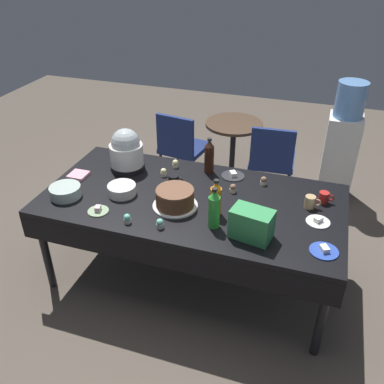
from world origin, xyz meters
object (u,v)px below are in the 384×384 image
(cupcake_cocoa, at_px, (127,219))
(coffee_mug_red, at_px, (324,197))
(glass_salad_bowl, at_px, (65,191))
(dessert_plate_sage, at_px, (98,210))
(round_cafe_table, at_px, (233,142))
(water_cooler, at_px, (341,146))
(slow_cooker, at_px, (126,151))
(coffee_mug_tan, at_px, (310,202))
(cupcake_lemon, at_px, (164,172))
(frosted_layer_cake, at_px, (175,198))
(soda_carton, at_px, (252,224))
(maroon_chair_left, at_px, (181,145))
(dessert_plate_cobalt, at_px, (324,250))
(cupcake_vanilla, at_px, (264,181))
(cupcake_berry, at_px, (175,164))
(soda_bottle_orange_juice, at_px, (216,198))
(soda_bottle_cola, at_px, (209,157))
(ceramic_snack_bowl, at_px, (122,190))
(dessert_plate_charcoal, at_px, (233,175))
(soda_bottle_lime_soda, at_px, (214,209))
(cupcake_mint, at_px, (160,224))
(potluck_table, at_px, (192,205))
(coffee_mug_black, at_px, (174,181))
(cupcake_rose, at_px, (233,188))
(maroon_chair_right, at_px, (272,158))
(dessert_plate_white, at_px, (318,221))

(cupcake_cocoa, bearing_deg, coffee_mug_red, 28.38)
(glass_salad_bowl, xyz_separation_m, dessert_plate_sage, (0.32, -0.10, -0.03))
(round_cafe_table, height_order, water_cooler, water_cooler)
(slow_cooker, relative_size, round_cafe_table, 0.49)
(coffee_mug_red, bearing_deg, coffee_mug_tan, -132.11)
(cupcake_lemon, distance_m, water_cooler, 1.95)
(frosted_layer_cake, distance_m, dessert_plate_sage, 0.54)
(soda_carton, xyz_separation_m, maroon_chair_left, (-1.06, 1.66, -0.36))
(dessert_plate_cobalt, height_order, cupcake_vanilla, cupcake_vanilla)
(dessert_plate_cobalt, height_order, cupcake_berry, cupcake_berry)
(frosted_layer_cake, bearing_deg, cupcake_lemon, 121.94)
(soda_bottle_orange_juice, bearing_deg, frosted_layer_cake, -179.44)
(soda_bottle_orange_juice, xyz_separation_m, soda_bottle_cola, (-0.21, 0.56, 0.01))
(ceramic_snack_bowl, xyz_separation_m, dessert_plate_charcoal, (0.72, 0.52, -0.03))
(frosted_layer_cake, relative_size, coffee_mug_tan, 2.82)
(soda_bottle_lime_soda, relative_size, water_cooler, 0.24)
(frosted_layer_cake, xyz_separation_m, coffee_mug_red, (1.00, 0.38, -0.03))
(glass_salad_bowl, relative_size, water_cooler, 0.18)
(glass_salad_bowl, distance_m, maroon_chair_left, 1.67)
(maroon_chair_left, bearing_deg, soda_bottle_orange_juice, -62.26)
(slow_cooker, relative_size, soda_bottle_cola, 1.17)
(cupcake_mint, distance_m, coffee_mug_tan, 1.07)
(dessert_plate_charcoal, distance_m, cupcake_cocoa, 0.99)
(coffee_mug_red, bearing_deg, dessert_plate_cobalt, -86.40)
(ceramic_snack_bowl, distance_m, soda_bottle_lime_soda, 0.78)
(frosted_layer_cake, bearing_deg, potluck_table, 61.36)
(dessert_plate_cobalt, height_order, soda_bottle_lime_soda, soda_bottle_lime_soda)
(soda_bottle_cola, xyz_separation_m, maroon_chair_left, (-0.57, 0.93, -0.40))
(dessert_plate_charcoal, xyz_separation_m, coffee_mug_black, (-0.40, -0.28, 0.04))
(glass_salad_bowl, relative_size, cupcake_lemon, 3.38)
(cupcake_vanilla, relative_size, cupcake_rose, 1.00)
(maroon_chair_right, bearing_deg, coffee_mug_red, -64.80)
(cupcake_cocoa, relative_size, coffee_mug_tan, 0.59)
(soda_bottle_lime_soda, distance_m, soda_bottle_cola, 0.74)
(dessert_plate_white, relative_size, maroon_chair_left, 0.19)
(soda_bottle_cola, height_order, coffee_mug_red, soda_bottle_cola)
(potluck_table, relative_size, cupcake_mint, 32.59)
(potluck_table, distance_m, round_cafe_table, 1.58)
(frosted_layer_cake, height_order, soda_bottle_cola, soda_bottle_cola)
(cupcake_rose, xyz_separation_m, soda_bottle_cola, (-0.26, 0.24, 0.11))
(dessert_plate_cobalt, bearing_deg, dessert_plate_sage, -178.28)
(soda_bottle_cola, xyz_separation_m, soda_carton, (0.49, -0.74, -0.04))
(cupcake_mint, relative_size, soda_bottle_cola, 0.23)
(potluck_table, bearing_deg, coffee_mug_black, 146.54)
(cupcake_lemon, height_order, maroon_chair_left, maroon_chair_left)
(dessert_plate_sage, height_order, soda_bottle_cola, soda_bottle_cola)
(frosted_layer_cake, height_order, coffee_mug_tan, frosted_layer_cake)
(soda_bottle_lime_soda, xyz_separation_m, coffee_mug_red, (0.68, 0.53, -0.09))
(dessert_plate_cobalt, xyz_separation_m, soda_bottle_cola, (-0.95, 0.74, 0.13))
(maroon_chair_left, bearing_deg, coffee_mug_tan, -40.67)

